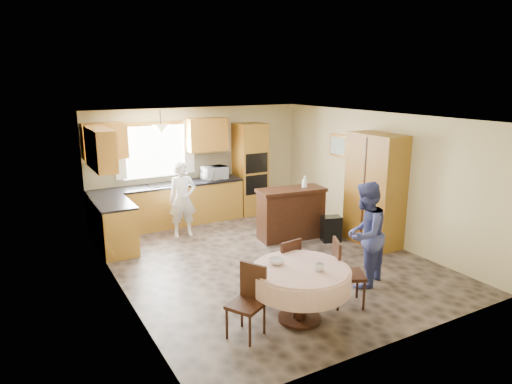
{
  "coord_description": "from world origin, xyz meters",
  "views": [
    {
      "loc": [
        -3.84,
        -6.48,
        3.11
      ],
      "look_at": [
        -0.04,
        0.3,
        1.17
      ],
      "focal_mm": 32.0,
      "sensor_mm": 36.0,
      "label": 1
    }
  ],
  "objects_px": {
    "sideboard": "(291,215)",
    "person_sink": "(183,199)",
    "dining_table": "(300,279)",
    "chair_back": "(286,265)",
    "oven_tower": "(250,169)",
    "chair_right": "(344,269)",
    "person_dining": "(365,235)",
    "chair_left": "(249,297)",
    "cupboard": "(375,190)"
  },
  "relations": [
    {
      "from": "chair_left",
      "to": "chair_back",
      "type": "bearing_deg",
      "value": 94.44
    },
    {
      "from": "sideboard",
      "to": "chair_right",
      "type": "bearing_deg",
      "value": -101.85
    },
    {
      "from": "person_sink",
      "to": "person_dining",
      "type": "distance_m",
      "value": 3.87
    },
    {
      "from": "chair_right",
      "to": "person_sink",
      "type": "bearing_deg",
      "value": 39.94
    },
    {
      "from": "sideboard",
      "to": "chair_back",
      "type": "height_order",
      "value": "sideboard"
    },
    {
      "from": "chair_left",
      "to": "person_dining",
      "type": "distance_m",
      "value": 2.26
    },
    {
      "from": "chair_right",
      "to": "cupboard",
      "type": "bearing_deg",
      "value": -25.19
    },
    {
      "from": "oven_tower",
      "to": "person_sink",
      "type": "height_order",
      "value": "oven_tower"
    },
    {
      "from": "cupboard",
      "to": "chair_left",
      "type": "xyz_separation_m",
      "value": [
        -3.63,
        -1.68,
        -0.57
      ]
    },
    {
      "from": "cupboard",
      "to": "dining_table",
      "type": "height_order",
      "value": "cupboard"
    },
    {
      "from": "sideboard",
      "to": "oven_tower",
      "type": "bearing_deg",
      "value": 92.43
    },
    {
      "from": "person_sink",
      "to": "cupboard",
      "type": "bearing_deg",
      "value": -28.91
    },
    {
      "from": "chair_right",
      "to": "person_dining",
      "type": "relative_size",
      "value": 0.59
    },
    {
      "from": "cupboard",
      "to": "dining_table",
      "type": "bearing_deg",
      "value": -149.27
    },
    {
      "from": "oven_tower",
      "to": "chair_right",
      "type": "distance_m",
      "value": 4.77
    },
    {
      "from": "sideboard",
      "to": "person_sink",
      "type": "bearing_deg",
      "value": 153.18
    },
    {
      "from": "chair_left",
      "to": "person_dining",
      "type": "height_order",
      "value": "person_dining"
    },
    {
      "from": "cupboard",
      "to": "chair_right",
      "type": "height_order",
      "value": "cupboard"
    },
    {
      "from": "chair_right",
      "to": "person_dining",
      "type": "height_order",
      "value": "person_dining"
    },
    {
      "from": "oven_tower",
      "to": "chair_right",
      "type": "relative_size",
      "value": 2.22
    },
    {
      "from": "cupboard",
      "to": "chair_left",
      "type": "bearing_deg",
      "value": -155.11
    },
    {
      "from": "chair_back",
      "to": "person_dining",
      "type": "bearing_deg",
      "value": 160.84
    },
    {
      "from": "sideboard",
      "to": "cupboard",
      "type": "relative_size",
      "value": 0.63
    },
    {
      "from": "dining_table",
      "to": "chair_right",
      "type": "relative_size",
      "value": 1.36
    },
    {
      "from": "cupboard",
      "to": "person_dining",
      "type": "distance_m",
      "value": 1.94
    },
    {
      "from": "chair_right",
      "to": "dining_table",
      "type": "bearing_deg",
      "value": 120.72
    },
    {
      "from": "chair_back",
      "to": "person_dining",
      "type": "relative_size",
      "value": 0.54
    },
    {
      "from": "oven_tower",
      "to": "person_dining",
      "type": "distance_m",
      "value": 4.29
    },
    {
      "from": "chair_left",
      "to": "chair_back",
      "type": "distance_m",
      "value": 1.15
    },
    {
      "from": "cupboard",
      "to": "dining_table",
      "type": "relative_size",
      "value": 1.63
    },
    {
      "from": "chair_left",
      "to": "chair_right",
      "type": "xyz_separation_m",
      "value": [
        1.51,
        0.02,
        0.03
      ]
    },
    {
      "from": "chair_left",
      "to": "person_dining",
      "type": "relative_size",
      "value": 0.55
    },
    {
      "from": "oven_tower",
      "to": "sideboard",
      "type": "bearing_deg",
      "value": -94.25
    },
    {
      "from": "sideboard",
      "to": "dining_table",
      "type": "bearing_deg",
      "value": -114.7
    },
    {
      "from": "oven_tower",
      "to": "cupboard",
      "type": "distance_m",
      "value": 3.16
    },
    {
      "from": "dining_table",
      "to": "sideboard",
      "type": "bearing_deg",
      "value": 58.62
    },
    {
      "from": "oven_tower",
      "to": "dining_table",
      "type": "xyz_separation_m",
      "value": [
        -1.81,
        -4.68,
        -0.48
      ]
    },
    {
      "from": "oven_tower",
      "to": "cupboard",
      "type": "bearing_deg",
      "value": -70.18
    },
    {
      "from": "chair_left",
      "to": "chair_right",
      "type": "height_order",
      "value": "chair_right"
    },
    {
      "from": "person_sink",
      "to": "sideboard",
      "type": "bearing_deg",
      "value": -26.19
    },
    {
      "from": "cupboard",
      "to": "chair_back",
      "type": "distance_m",
      "value": 2.92
    },
    {
      "from": "chair_left",
      "to": "oven_tower",
      "type": "bearing_deg",
      "value": 122.16
    },
    {
      "from": "person_dining",
      "to": "cupboard",
      "type": "bearing_deg",
      "value": -163.82
    },
    {
      "from": "chair_back",
      "to": "person_sink",
      "type": "relative_size",
      "value": 0.58
    },
    {
      "from": "chair_back",
      "to": "sideboard",
      "type": "bearing_deg",
      "value": -132.58
    },
    {
      "from": "chair_left",
      "to": "chair_right",
      "type": "relative_size",
      "value": 0.94
    },
    {
      "from": "sideboard",
      "to": "chair_right",
      "type": "relative_size",
      "value": 1.4
    },
    {
      "from": "dining_table",
      "to": "person_sink",
      "type": "distance_m",
      "value": 3.93
    },
    {
      "from": "chair_right",
      "to": "chair_left",
      "type": "bearing_deg",
      "value": 117.6
    },
    {
      "from": "sideboard",
      "to": "person_sink",
      "type": "xyz_separation_m",
      "value": [
        -1.81,
        1.2,
        0.28
      ]
    }
  ]
}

